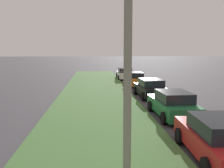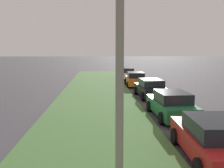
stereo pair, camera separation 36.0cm
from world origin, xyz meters
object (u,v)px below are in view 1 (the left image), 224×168
at_px(parked_car_green, 173,104).
at_px(parked_car_white, 125,74).
at_px(parked_car_red, 218,139).
at_px(streetlight, 140,26).
at_px(parked_car_black, 150,88).
at_px(parked_car_orange, 134,79).

relative_size(parked_car_green, parked_car_white, 1.01).
xyz_separation_m(parked_car_red, streetlight, (-0.74, 2.91, 3.67)).
height_order(parked_car_black, streetlight, streetlight).
relative_size(parked_car_green, parked_car_black, 0.99).
relative_size(parked_car_orange, streetlight, 0.58).
bearing_deg(parked_car_red, parked_car_black, 1.49).
xyz_separation_m(parked_car_red, parked_car_black, (11.27, -0.28, 0.00)).
distance_m(parked_car_red, parked_car_white, 23.71).
distance_m(parked_car_green, parked_car_black, 5.92).
bearing_deg(parked_car_green, parked_car_white, -0.33).
bearing_deg(streetlight, parked_car_orange, -9.19).
bearing_deg(parked_car_red, parked_car_green, 1.07).
height_order(parked_car_black, parked_car_orange, same).
bearing_deg(parked_car_black, parked_car_white, -0.53).
relative_size(parked_car_red, parked_car_orange, 1.01).
bearing_deg(parked_car_white, parked_car_black, -177.43).
relative_size(parked_car_green, parked_car_orange, 0.99).
height_order(parked_car_orange, parked_car_white, same).
height_order(parked_car_red, parked_car_white, same).
distance_m(parked_car_red, parked_car_orange, 17.49).
bearing_deg(streetlight, parked_car_white, -6.41).
relative_size(parked_car_red, streetlight, 0.58).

